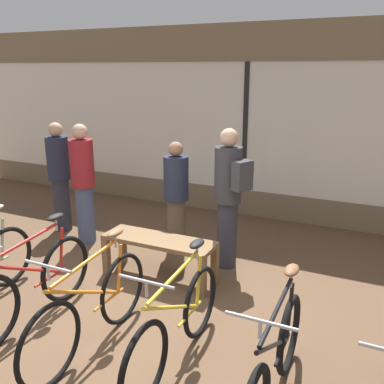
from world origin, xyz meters
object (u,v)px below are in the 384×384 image
(customer_by_window, at_px, (229,194))
(customer_mid_floor, at_px, (59,175))
(customer_near_bench, at_px, (176,196))
(bicycle_right, at_px, (274,365))
(bicycle_center_right, at_px, (177,325))
(bicycle_center_left, at_px, (31,286))
(customer_near_rack, at_px, (83,181))
(display_bench, at_px, (159,246))
(bicycle_center, at_px, (91,309))

(customer_by_window, relative_size, customer_mid_floor, 1.05)
(customer_by_window, height_order, customer_near_bench, customer_by_window)
(bicycle_right, bearing_deg, customer_near_bench, 131.33)
(bicycle_center_right, relative_size, customer_near_bench, 1.09)
(customer_mid_floor, distance_m, customer_near_bench, 2.02)
(bicycle_center_left, distance_m, customer_near_rack, 2.17)
(customer_mid_floor, bearing_deg, bicycle_center_right, -33.79)
(bicycle_right, distance_m, display_bench, 2.33)
(bicycle_center_right, bearing_deg, bicycle_right, -8.34)
(bicycle_center_left, relative_size, customer_by_window, 0.97)
(bicycle_center_left, height_order, bicycle_center_right, bicycle_center_left)
(display_bench, height_order, customer_by_window, customer_by_window)
(bicycle_right, xyz_separation_m, customer_mid_floor, (-4.03, 2.23, 0.53))
(bicycle_center_left, xyz_separation_m, bicycle_right, (2.50, -0.09, -0.02))
(bicycle_right, height_order, display_bench, bicycle_right)
(bicycle_center_left, xyz_separation_m, display_bench, (0.68, 1.38, 0.02))
(customer_near_rack, height_order, customer_near_bench, customer_near_rack)
(bicycle_center_left, distance_m, customer_by_window, 2.50)
(customer_near_rack, xyz_separation_m, customer_mid_floor, (-0.66, 0.23, -0.02))
(bicycle_right, bearing_deg, bicycle_center, -179.84)
(customer_mid_floor, bearing_deg, bicycle_center, -43.69)
(bicycle_center_right, distance_m, bicycle_right, 0.89)
(display_bench, distance_m, customer_by_window, 1.07)
(bicycle_center, bearing_deg, customer_by_window, 76.76)
(customer_near_bench, bearing_deg, display_bench, -77.17)
(customer_near_bench, bearing_deg, bicycle_center_right, -62.48)
(customer_by_window, height_order, customer_mid_floor, customer_by_window)
(customer_mid_floor, bearing_deg, customer_by_window, -2.13)
(customer_near_rack, bearing_deg, bicycle_right, -30.71)
(bicycle_center_left, relative_size, customer_near_rack, 1.00)
(bicycle_center, distance_m, customer_near_rack, 2.67)
(customer_by_window, xyz_separation_m, customer_near_bench, (-0.82, 0.16, -0.16))
(bicycle_center, bearing_deg, bicycle_right, 0.16)
(bicycle_center_right, relative_size, customer_mid_floor, 0.99)
(display_bench, xyz_separation_m, customer_mid_floor, (-2.21, 0.77, 0.48))
(bicycle_center_left, bearing_deg, bicycle_center, -6.35)
(bicycle_center_left, xyz_separation_m, customer_near_bench, (0.50, 2.20, 0.41))
(customer_by_window, bearing_deg, display_bench, -133.77)
(customer_by_window, distance_m, customer_near_bench, 0.85)
(bicycle_right, height_order, customer_mid_floor, customer_mid_floor)
(display_bench, bearing_deg, customer_near_rack, 160.81)
(customer_near_rack, bearing_deg, bicycle_center_left, -65.65)
(customer_near_rack, xyz_separation_m, customer_near_bench, (1.36, 0.28, -0.11))
(customer_near_rack, bearing_deg, customer_mid_floor, 160.67)
(bicycle_right, distance_m, customer_by_window, 2.51)
(display_bench, xyz_separation_m, customer_near_rack, (-1.55, 0.54, 0.50))
(bicycle_right, relative_size, customer_near_bench, 1.07)
(bicycle_center, height_order, customer_by_window, customer_by_window)
(bicycle_center_right, bearing_deg, bicycle_center, -170.44)
(bicycle_center, height_order, display_bench, bicycle_center)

